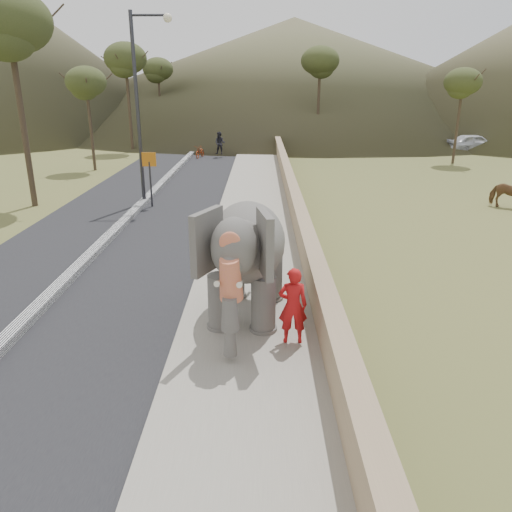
% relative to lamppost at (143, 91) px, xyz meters
% --- Properties ---
extents(ground, '(160.00, 160.00, 0.00)m').
position_rel_lamppost_xyz_m(ground, '(4.69, -15.38, -4.87)').
color(ground, olive).
rests_on(ground, ground).
extents(road, '(7.00, 120.00, 0.03)m').
position_rel_lamppost_xyz_m(road, '(-0.31, -5.38, -4.86)').
color(road, black).
rests_on(road, ground).
extents(median, '(0.35, 120.00, 0.22)m').
position_rel_lamppost_xyz_m(median, '(-0.31, -5.38, -4.76)').
color(median, black).
rests_on(median, ground).
extents(walkway, '(3.00, 120.00, 0.15)m').
position_rel_lamppost_xyz_m(walkway, '(4.69, -5.38, -4.80)').
color(walkway, '#9E9687').
rests_on(walkway, ground).
extents(parapet, '(0.30, 120.00, 1.10)m').
position_rel_lamppost_xyz_m(parapet, '(6.34, -5.38, -4.32)').
color(parapet, tan).
rests_on(parapet, ground).
extents(lamppost, '(1.76, 0.36, 8.00)m').
position_rel_lamppost_xyz_m(lamppost, '(0.00, 0.00, 0.00)').
color(lamppost, '#28292D').
rests_on(lamppost, ground).
extents(signboard, '(0.60, 0.08, 2.40)m').
position_rel_lamppost_xyz_m(signboard, '(0.19, -0.70, -3.23)').
color(signboard, '#2D2D33').
rests_on(signboard, ground).
extents(cow, '(1.73, 1.46, 1.34)m').
position_rel_lamppost_xyz_m(cow, '(15.80, -0.78, -4.20)').
color(cow, brown).
rests_on(cow, ground).
extents(distant_car, '(4.32, 1.96, 1.44)m').
position_rel_lamppost_xyz_m(distant_car, '(21.94, 18.13, -4.15)').
color(distant_car, silver).
rests_on(distant_car, ground).
extents(hill_far, '(80.00, 80.00, 14.00)m').
position_rel_lamppost_xyz_m(hill_far, '(9.69, 54.62, 2.13)').
color(hill_far, brown).
rests_on(hill_far, ground).
extents(elephant_and_man, '(2.40, 3.94, 2.71)m').
position_rel_lamppost_xyz_m(elephant_and_man, '(4.71, -11.71, -3.38)').
color(elephant_and_man, slate).
rests_on(elephant_and_man, ground).
extents(motorcyclist, '(2.38, 1.77, 1.87)m').
position_rel_lamppost_xyz_m(motorcyclist, '(1.23, 14.83, -4.14)').
color(motorcyclist, maroon).
rests_on(motorcyclist, ground).
extents(trees, '(47.93, 43.13, 9.03)m').
position_rel_lamppost_xyz_m(trees, '(7.43, 13.48, -0.96)').
color(trees, '#473828').
rests_on(trees, ground).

